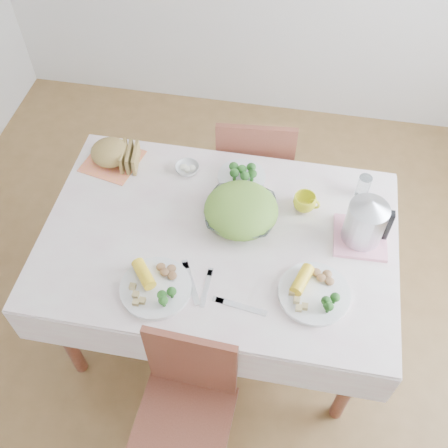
% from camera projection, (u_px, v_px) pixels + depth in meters
% --- Properties ---
extents(floor, '(3.60, 3.60, 0.00)m').
position_uv_depth(floor, '(220.00, 319.00, 2.83)').
color(floor, olive).
rests_on(floor, ground).
extents(dining_table, '(1.40, 0.90, 0.75)m').
position_uv_depth(dining_table, '(219.00, 283.00, 2.53)').
color(dining_table, brown).
rests_on(dining_table, floor).
extents(tablecloth, '(1.50, 1.00, 0.01)m').
position_uv_depth(tablecloth, '(219.00, 236.00, 2.23)').
color(tablecloth, silver).
rests_on(tablecloth, dining_table).
extents(chair_near, '(0.39, 0.39, 0.83)m').
position_uv_depth(chair_near, '(182.00, 419.00, 2.05)').
color(chair_near, brown).
rests_on(chair_near, floor).
extents(chair_far, '(0.44, 0.44, 0.90)m').
position_uv_depth(chair_far, '(255.00, 164.00, 2.89)').
color(chair_far, brown).
rests_on(chair_far, floor).
extents(salad_bowl, '(0.30, 0.30, 0.07)m').
position_uv_depth(salad_bowl, '(241.00, 214.00, 2.25)').
color(salad_bowl, white).
rests_on(salad_bowl, tablecloth).
extents(dinner_plate_left, '(0.36, 0.36, 0.02)m').
position_uv_depth(dinner_plate_left, '(156.00, 288.00, 2.05)').
color(dinner_plate_left, white).
rests_on(dinner_plate_left, tablecloth).
extents(dinner_plate_right, '(0.40, 0.40, 0.02)m').
position_uv_depth(dinner_plate_right, '(314.00, 294.00, 2.04)').
color(dinner_plate_right, white).
rests_on(dinner_plate_right, tablecloth).
extents(broccoli_plate, '(0.29, 0.29, 0.02)m').
position_uv_depth(broccoli_plate, '(242.00, 177.00, 2.41)').
color(broccoli_plate, beige).
rests_on(broccoli_plate, tablecloth).
extents(napkin, '(0.29, 0.29, 0.00)m').
position_uv_depth(napkin, '(113.00, 161.00, 2.49)').
color(napkin, '#FB8554').
rests_on(napkin, tablecloth).
extents(bread_loaf, '(0.19, 0.18, 0.11)m').
position_uv_depth(bread_loaf, '(110.00, 153.00, 2.44)').
color(bread_loaf, olive).
rests_on(bread_loaf, napkin).
extents(fruit_bowl, '(0.13, 0.13, 0.03)m').
position_uv_depth(fruit_bowl, '(187.00, 169.00, 2.44)').
color(fruit_bowl, white).
rests_on(fruit_bowl, tablecloth).
extents(yellow_mug, '(0.13, 0.13, 0.08)m').
position_uv_depth(yellow_mug, '(304.00, 202.00, 2.28)').
color(yellow_mug, yellow).
rests_on(yellow_mug, tablecloth).
extents(glass_tumbler, '(0.07, 0.07, 0.11)m').
position_uv_depth(glass_tumbler, '(364.00, 185.00, 2.31)').
color(glass_tumbler, white).
rests_on(glass_tumbler, tablecloth).
extents(pink_tray, '(0.23, 0.23, 0.02)m').
position_uv_depth(pink_tray, '(360.00, 238.00, 2.21)').
color(pink_tray, pink).
rests_on(pink_tray, tablecloth).
extents(electric_kettle, '(0.21, 0.21, 0.23)m').
position_uv_depth(electric_kettle, '(366.00, 221.00, 2.12)').
color(electric_kettle, '#B2B5BA').
rests_on(electric_kettle, pink_tray).
extents(fork_left, '(0.11, 0.19, 0.00)m').
position_uv_depth(fork_left, '(191.00, 283.00, 2.08)').
color(fork_left, silver).
rests_on(fork_left, tablecloth).
extents(fork_right, '(0.02, 0.17, 0.00)m').
position_uv_depth(fork_right, '(206.00, 288.00, 2.06)').
color(fork_right, silver).
rests_on(fork_right, tablecloth).
extents(knife, '(0.21, 0.05, 0.00)m').
position_uv_depth(knife, '(241.00, 307.00, 2.01)').
color(knife, silver).
rests_on(knife, tablecloth).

